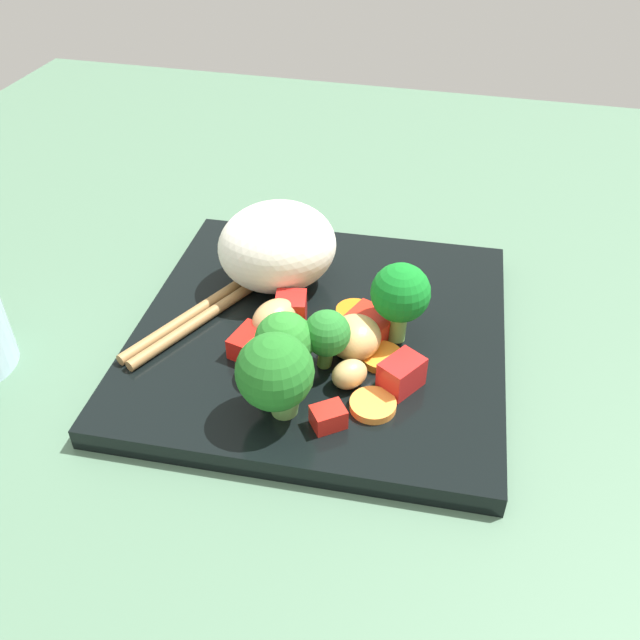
% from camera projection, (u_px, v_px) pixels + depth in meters
% --- Properties ---
extents(ground_plane, '(1.10, 1.10, 0.02)m').
position_uv_depth(ground_plane, '(321.00, 352.00, 0.53)').
color(ground_plane, '#496B52').
extents(square_plate, '(0.28, 0.28, 0.02)m').
position_uv_depth(square_plate, '(321.00, 334.00, 0.52)').
color(square_plate, black).
rests_on(square_plate, ground_plane).
extents(rice_mound, '(0.12, 0.12, 0.07)m').
position_uv_depth(rice_mound, '(277.00, 246.00, 0.53)').
color(rice_mound, white).
rests_on(rice_mound, square_plate).
extents(broccoli_floret_0, '(0.04, 0.04, 0.05)m').
position_uv_depth(broccoli_floret_0, '(284.00, 342.00, 0.46)').
color(broccoli_floret_0, '#6EA250').
rests_on(broccoli_floret_0, square_plate).
extents(broccoli_floret_1, '(0.05, 0.05, 0.06)m').
position_uv_depth(broccoli_floret_1, '(275.00, 373.00, 0.42)').
color(broccoli_floret_1, '#6DA850').
rests_on(broccoli_floret_1, square_plate).
extents(broccoli_floret_2, '(0.03, 0.03, 0.05)m').
position_uv_depth(broccoli_floret_2, '(327.00, 334.00, 0.46)').
color(broccoli_floret_2, '#64963E').
rests_on(broccoli_floret_2, square_plate).
extents(broccoli_floret_3, '(0.04, 0.04, 0.06)m').
position_uv_depth(broccoli_floret_3, '(400.00, 297.00, 0.47)').
color(broccoli_floret_3, '#70A74B').
rests_on(broccoli_floret_3, square_plate).
extents(carrot_slice_0, '(0.04, 0.04, 0.01)m').
position_uv_depth(carrot_slice_0, '(381.00, 357.00, 0.48)').
color(carrot_slice_0, orange).
rests_on(carrot_slice_0, square_plate).
extents(carrot_slice_1, '(0.04, 0.04, 0.01)m').
position_uv_depth(carrot_slice_1, '(288.00, 348.00, 0.49)').
color(carrot_slice_1, orange).
rests_on(carrot_slice_1, square_plate).
extents(carrot_slice_2, '(0.03, 0.03, 0.01)m').
position_uv_depth(carrot_slice_2, '(373.00, 405.00, 0.44)').
color(carrot_slice_2, orange).
rests_on(carrot_slice_2, square_plate).
extents(carrot_slice_3, '(0.02, 0.02, 0.01)m').
position_uv_depth(carrot_slice_3, '(332.00, 337.00, 0.50)').
color(carrot_slice_3, orange).
rests_on(carrot_slice_3, square_plate).
extents(carrot_slice_4, '(0.04, 0.04, 0.01)m').
position_uv_depth(carrot_slice_4, '(355.00, 313.00, 0.52)').
color(carrot_slice_4, orange).
rests_on(carrot_slice_4, square_plate).
extents(pepper_chunk_0, '(0.03, 0.03, 0.02)m').
position_uv_depth(pepper_chunk_0, '(253.00, 344.00, 0.48)').
color(pepper_chunk_0, red).
rests_on(pepper_chunk_0, square_plate).
extents(pepper_chunk_1, '(0.04, 0.04, 0.02)m').
position_uv_depth(pepper_chunk_1, '(369.00, 327.00, 0.50)').
color(pepper_chunk_1, red).
rests_on(pepper_chunk_1, square_plate).
extents(pepper_chunk_2, '(0.03, 0.03, 0.02)m').
position_uv_depth(pepper_chunk_2, '(401.00, 374.00, 0.45)').
color(pepper_chunk_2, red).
rests_on(pepper_chunk_2, square_plate).
extents(pepper_chunk_3, '(0.03, 0.03, 0.02)m').
position_uv_depth(pepper_chunk_3, '(293.00, 306.00, 0.51)').
color(pepper_chunk_3, red).
rests_on(pepper_chunk_3, square_plate).
extents(pepper_chunk_4, '(0.03, 0.02, 0.01)m').
position_uv_depth(pepper_chunk_4, '(328.00, 417.00, 0.43)').
color(pepper_chunk_4, red).
rests_on(pepper_chunk_4, square_plate).
extents(chicken_piece_0, '(0.04, 0.04, 0.03)m').
position_uv_depth(chicken_piece_0, '(355.00, 337.00, 0.48)').
color(chicken_piece_0, tan).
rests_on(chicken_piece_0, square_plate).
extents(chicken_piece_1, '(0.03, 0.03, 0.02)m').
position_uv_depth(chicken_piece_1, '(349.00, 374.00, 0.46)').
color(chicken_piece_1, tan).
rests_on(chicken_piece_1, square_plate).
extents(chicken_piece_2, '(0.04, 0.05, 0.03)m').
position_uv_depth(chicken_piece_2, '(275.00, 319.00, 0.50)').
color(chicken_piece_2, tan).
rests_on(chicken_piece_2, square_plate).
extents(chopstick_pair, '(0.11, 0.20, 0.01)m').
position_uv_depth(chopstick_pair, '(234.00, 292.00, 0.54)').
color(chopstick_pair, '#9A7242').
rests_on(chopstick_pair, square_plate).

